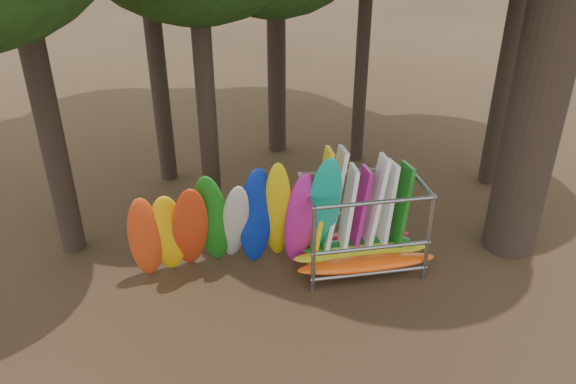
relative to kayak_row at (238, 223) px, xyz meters
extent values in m
plane|color=#47331E|center=(1.62, -0.39, -1.36)|extent=(120.00, 120.00, 0.00)
cylinder|color=black|center=(-0.40, 2.46, 3.31)|extent=(0.45, 0.45, 9.35)
ellipsoid|color=red|center=(-1.91, -0.02, -0.16)|extent=(0.78, 1.28, 2.52)
ellipsoid|color=yellow|center=(-1.45, 0.06, -0.17)|extent=(0.79, 1.31, 2.49)
ellipsoid|color=red|center=(-0.98, -0.10, 0.01)|extent=(0.90, 1.93, 2.87)
ellipsoid|color=#18761A|center=(-0.52, 0.05, 0.06)|extent=(0.93, 1.77, 2.97)
ellipsoid|color=beige|center=(-0.06, 0.09, -0.07)|extent=(0.72, 1.80, 2.72)
ellipsoid|color=#0B279C|center=(0.40, 0.08, 0.03)|extent=(0.78, 1.20, 2.87)
ellipsoid|color=gold|center=(0.86, 0.07, 0.12)|extent=(0.80, 1.68, 3.10)
ellipsoid|color=#AD1E86|center=(1.33, -0.07, -0.05)|extent=(0.75, 1.08, 2.71)
ellipsoid|color=#0D9F87|center=(1.79, -0.13, 0.16)|extent=(0.77, 1.39, 3.13)
ellipsoid|color=#F74F0D|center=(2.69, -0.61, -0.94)|extent=(3.08, 0.55, 0.24)
ellipsoid|color=gold|center=(2.69, -0.19, -0.94)|extent=(3.08, 0.55, 0.24)
ellipsoid|color=#176923|center=(2.69, 0.13, -0.94)|extent=(2.58, 0.55, 0.24)
ellipsoid|color=red|center=(2.69, 0.39, -0.94)|extent=(2.70, 0.55, 0.24)
cube|color=yellow|center=(1.79, 0.10, 0.04)|extent=(0.53, 0.78, 2.82)
cube|color=white|center=(2.09, 0.22, 0.02)|extent=(0.57, 0.78, 2.77)
cube|color=white|center=(2.39, 0.08, -0.18)|extent=(0.40, 0.75, 2.39)
cube|color=#941873|center=(2.69, 0.20, -0.23)|extent=(0.43, 0.75, 2.28)
cube|color=white|center=(3.00, 0.08, -0.08)|extent=(0.52, 0.76, 2.58)
cube|color=silver|center=(3.30, 0.17, -0.18)|extent=(0.37, 0.78, 2.39)
cube|color=#176918|center=(3.60, 0.06, -0.20)|extent=(0.37, 0.78, 2.36)
camera|label=1|loc=(-0.76, -10.09, 6.08)|focal=35.00mm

